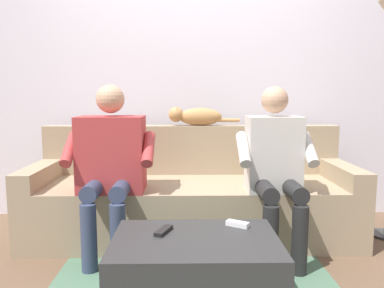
% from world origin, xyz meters
% --- Properties ---
extents(ground_plane, '(8.00, 8.00, 0.00)m').
position_xyz_m(ground_plane, '(0.00, 0.60, 0.00)').
color(ground_plane, brown).
extents(back_wall, '(4.66, 0.06, 2.63)m').
position_xyz_m(back_wall, '(0.00, -0.68, 1.31)').
color(back_wall, silver).
rests_on(back_wall, ground).
extents(couch, '(2.45, 0.81, 0.84)m').
position_xyz_m(couch, '(0.00, -0.12, 0.28)').
color(couch, '#9E896B').
rests_on(couch, ground).
extents(coffee_table, '(0.80, 0.54, 0.41)m').
position_xyz_m(coffee_table, '(0.00, 1.03, 0.21)').
color(coffee_table, '#2D2D2D').
rests_on(coffee_table, ground).
extents(person_left_seated, '(0.51, 0.55, 1.15)m').
position_xyz_m(person_left_seated, '(-0.56, 0.27, 0.64)').
color(person_left_seated, beige).
rests_on(person_left_seated, ground).
extents(person_right_seated, '(0.60, 0.53, 1.16)m').
position_xyz_m(person_right_seated, '(0.56, 0.23, 0.66)').
color(person_right_seated, '#B23838').
rests_on(person_right_seated, ground).
extents(cat_on_backrest, '(0.60, 0.13, 0.16)m').
position_xyz_m(cat_on_backrest, '(-0.03, -0.40, 0.92)').
color(cat_on_backrest, '#B7844C').
rests_on(cat_on_backrest, couch).
extents(remote_white, '(0.12, 0.10, 0.03)m').
position_xyz_m(remote_white, '(-0.22, 0.87, 0.43)').
color(remote_white, white).
rests_on(remote_white, coffee_table).
extents(remote_black, '(0.09, 0.14, 0.02)m').
position_xyz_m(remote_black, '(0.16, 0.95, 0.42)').
color(remote_black, black).
rests_on(remote_black, coffee_table).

